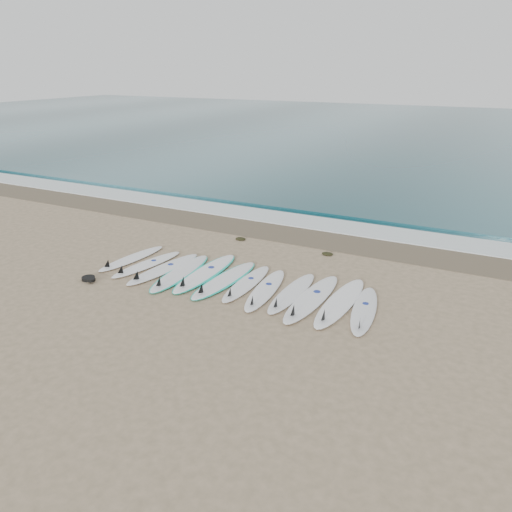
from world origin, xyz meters
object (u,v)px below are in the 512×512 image
at_px(surfboard_11, 364,311).
at_px(leash_coil, 89,279).
at_px(surfboard_6, 246,284).
at_px(surfboard_0, 130,259).

height_order(surfboard_11, leash_coil, surfboard_11).
relative_size(surfboard_6, leash_coil, 5.21).
xyz_separation_m(surfboard_11, leash_coil, (-6.51, -1.39, -0.00)).
height_order(surfboard_0, surfboard_6, surfboard_6).
bearing_deg(surfboard_0, surfboard_11, 5.26).
bearing_deg(leash_coil, surfboard_6, 22.43).
height_order(surfboard_0, leash_coil, surfboard_0).
bearing_deg(leash_coil, surfboard_11, 12.08).
xyz_separation_m(surfboard_6, leash_coil, (-3.59, -1.48, -0.00)).
distance_m(surfboard_0, surfboard_11, 6.50).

